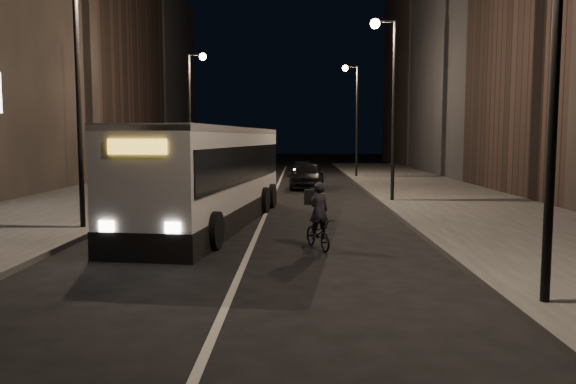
{
  "coord_description": "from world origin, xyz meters",
  "views": [
    {
      "loc": [
        1.3,
        -13.64,
        3.01
      ],
      "look_at": [
        1.01,
        1.86,
        1.5
      ],
      "focal_mm": 35.0,
      "sensor_mm": 36.0,
      "label": 1
    }
  ],
  "objects_px": {
    "car_near": "(307,175)",
    "streetlight_right_mid": "(388,85)",
    "cyclist_on_bicycle": "(318,227)",
    "car_mid": "(226,172)",
    "streetlight_left_near": "(86,62)",
    "streetlight_left_far": "(193,100)",
    "streetlight_right_far": "(353,105)",
    "city_bus": "(210,172)",
    "car_far": "(302,169)"
  },
  "relations": [
    {
      "from": "streetlight_right_far",
      "to": "car_near",
      "type": "xyz_separation_m",
      "value": [
        -3.51,
        -8.45,
        -4.58
      ]
    },
    {
      "from": "cyclist_on_bicycle",
      "to": "car_near",
      "type": "relative_size",
      "value": 0.4
    },
    {
      "from": "streetlight_right_mid",
      "to": "car_mid",
      "type": "bearing_deg",
      "value": 126.85
    },
    {
      "from": "streetlight_right_far",
      "to": "city_bus",
      "type": "distance_m",
      "value": 23.65
    },
    {
      "from": "city_bus",
      "to": "car_far",
      "type": "relative_size",
      "value": 3.14
    },
    {
      "from": "streetlight_right_mid",
      "to": "streetlight_left_near",
      "type": "relative_size",
      "value": 1.0
    },
    {
      "from": "streetlight_right_far",
      "to": "car_far",
      "type": "bearing_deg",
      "value": 154.82
    },
    {
      "from": "streetlight_right_mid",
      "to": "streetlight_left_near",
      "type": "distance_m",
      "value": 13.33
    },
    {
      "from": "city_bus",
      "to": "car_near",
      "type": "height_order",
      "value": "city_bus"
    },
    {
      "from": "car_near",
      "to": "streetlight_right_mid",
      "type": "bearing_deg",
      "value": -60.39
    },
    {
      "from": "streetlight_right_mid",
      "to": "car_far",
      "type": "distance_m",
      "value": 18.77
    },
    {
      "from": "city_bus",
      "to": "car_far",
      "type": "bearing_deg",
      "value": 89.01
    },
    {
      "from": "city_bus",
      "to": "car_near",
      "type": "distance_m",
      "value": 14.32
    },
    {
      "from": "streetlight_left_near",
      "to": "car_far",
      "type": "bearing_deg",
      "value": 74.97
    },
    {
      "from": "streetlight_right_far",
      "to": "streetlight_left_near",
      "type": "height_order",
      "value": "same"
    },
    {
      "from": "streetlight_right_mid",
      "to": "car_mid",
      "type": "xyz_separation_m",
      "value": [
        -8.93,
        11.92,
        -4.63
      ]
    },
    {
      "from": "streetlight_left_near",
      "to": "city_bus",
      "type": "relative_size",
      "value": 0.64
    },
    {
      "from": "streetlight_right_mid",
      "to": "cyclist_on_bicycle",
      "type": "distance_m",
      "value": 12.18
    },
    {
      "from": "city_bus",
      "to": "car_mid",
      "type": "xyz_separation_m",
      "value": [
        -1.84,
        18.2,
        -1.09
      ]
    },
    {
      "from": "car_mid",
      "to": "cyclist_on_bicycle",
      "type": "bearing_deg",
      "value": 97.43
    },
    {
      "from": "car_far",
      "to": "city_bus",
      "type": "bearing_deg",
      "value": -98.61
    },
    {
      "from": "streetlight_right_far",
      "to": "car_mid",
      "type": "height_order",
      "value": "streetlight_right_far"
    },
    {
      "from": "streetlight_right_far",
      "to": "cyclist_on_bicycle",
      "type": "height_order",
      "value": "streetlight_right_far"
    },
    {
      "from": "streetlight_right_far",
      "to": "car_near",
      "type": "distance_m",
      "value": 10.23
    },
    {
      "from": "streetlight_left_far",
      "to": "cyclist_on_bicycle",
      "type": "bearing_deg",
      "value": -70.86
    },
    {
      "from": "streetlight_left_far",
      "to": "car_far",
      "type": "xyz_separation_m",
      "value": [
        6.92,
        7.76,
        -4.78
      ]
    },
    {
      "from": "streetlight_left_far",
      "to": "car_far",
      "type": "relative_size",
      "value": 2.02
    },
    {
      "from": "streetlight_left_far",
      "to": "streetlight_right_far",
      "type": "bearing_deg",
      "value": 29.36
    },
    {
      "from": "car_near",
      "to": "car_far",
      "type": "relative_size",
      "value": 1.14
    },
    {
      "from": "streetlight_right_mid",
      "to": "city_bus",
      "type": "height_order",
      "value": "streetlight_right_mid"
    },
    {
      "from": "city_bus",
      "to": "car_far",
      "type": "distance_m",
      "value": 24.3
    },
    {
      "from": "streetlight_right_mid",
      "to": "streetlight_left_far",
      "type": "height_order",
      "value": "same"
    },
    {
      "from": "streetlight_right_far",
      "to": "car_near",
      "type": "height_order",
      "value": "streetlight_right_far"
    },
    {
      "from": "car_mid",
      "to": "streetlight_left_near",
      "type": "bearing_deg",
      "value": 78.91
    },
    {
      "from": "streetlight_right_mid",
      "to": "city_bus",
      "type": "bearing_deg",
      "value": -138.46
    },
    {
      "from": "streetlight_left_far",
      "to": "car_near",
      "type": "bearing_deg",
      "value": -18.9
    },
    {
      "from": "cyclist_on_bicycle",
      "to": "car_mid",
      "type": "relative_size",
      "value": 0.41
    },
    {
      "from": "streetlight_right_far",
      "to": "streetlight_left_far",
      "type": "relative_size",
      "value": 1.0
    },
    {
      "from": "streetlight_left_near",
      "to": "city_bus",
      "type": "distance_m",
      "value": 5.32
    },
    {
      "from": "streetlight_right_mid",
      "to": "city_bus",
      "type": "xyz_separation_m",
      "value": [
        -7.09,
        -6.28,
        -3.54
      ]
    },
    {
      "from": "city_bus",
      "to": "car_near",
      "type": "relative_size",
      "value": 2.75
    },
    {
      "from": "city_bus",
      "to": "cyclist_on_bicycle",
      "type": "distance_m",
      "value": 5.79
    },
    {
      "from": "streetlight_left_near",
      "to": "city_bus",
      "type": "xyz_separation_m",
      "value": [
        3.58,
        1.72,
        -3.54
      ]
    },
    {
      "from": "city_bus",
      "to": "car_near",
      "type": "xyz_separation_m",
      "value": [
        3.58,
        13.83,
        -1.04
      ]
    },
    {
      "from": "cyclist_on_bicycle",
      "to": "car_mid",
      "type": "distance_m",
      "value": 23.22
    },
    {
      "from": "car_near",
      "to": "car_mid",
      "type": "xyz_separation_m",
      "value": [
        -5.43,
        4.37,
        -0.05
      ]
    },
    {
      "from": "city_bus",
      "to": "streetlight_right_far",
      "type": "bearing_deg",
      "value": 79.27
    },
    {
      "from": "streetlight_left_near",
      "to": "car_near",
      "type": "bearing_deg",
      "value": 65.28
    },
    {
      "from": "car_near",
      "to": "streetlight_right_far",
      "type": "bearing_deg",
      "value": 72.17
    },
    {
      "from": "streetlight_right_mid",
      "to": "car_near",
      "type": "height_order",
      "value": "streetlight_right_mid"
    }
  ]
}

